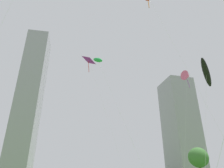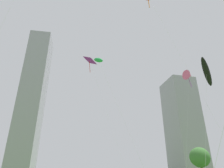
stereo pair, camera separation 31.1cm
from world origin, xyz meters
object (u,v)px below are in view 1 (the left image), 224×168
(kite_flying_1, at_px, (206,73))
(kite_flying_8, at_px, (98,60))
(kite_flying_5, at_px, (187,76))
(park_tree_1, at_px, (198,158))
(distant_highrise_0, at_px, (181,126))
(kite_flying_4, at_px, (89,61))
(distant_highrise_1, at_px, (29,99))

(kite_flying_1, xyz_separation_m, kite_flying_8, (-13.74, 6.94, 6.13))
(kite_flying_5, relative_size, park_tree_1, 4.76)
(distant_highrise_0, bearing_deg, kite_flying_4, -131.23)
(kite_flying_4, distance_m, park_tree_1, 28.97)
(kite_flying_4, xyz_separation_m, kite_flying_8, (3.05, -10.99, -6.50))
(park_tree_1, xyz_separation_m, distant_highrise_0, (32.75, 107.60, 29.27))
(park_tree_1, relative_size, distant_highrise_1, 0.06)
(kite_flying_8, distance_m, distant_highrise_0, 123.76)
(kite_flying_1, distance_m, distant_highrise_0, 126.50)
(kite_flying_5, distance_m, distant_highrise_0, 93.50)
(kite_flying_1, xyz_separation_m, distant_highrise_0, (34.81, 119.85, 20.66))
(kite_flying_4, height_order, distant_highrise_0, distant_highrise_0)
(kite_flying_5, xyz_separation_m, distant_highrise_0, (25.25, 89.84, 5.85))
(distant_highrise_0, xyz_separation_m, distant_highrise_1, (-106.82, -7.05, 18.67))
(park_tree_1, bearing_deg, kite_flying_5, 67.11)
(kite_flying_1, height_order, distant_highrise_1, distant_highrise_1)
(kite_flying_8, height_order, distant_highrise_0, distant_highrise_0)
(distant_highrise_1, bearing_deg, kite_flying_8, -72.31)
(kite_flying_4, distance_m, distant_highrise_1, 112.97)
(kite_flying_4, xyz_separation_m, park_tree_1, (18.86, -5.68, -21.25))
(distant_highrise_0, bearing_deg, kite_flying_1, -120.57)
(kite_flying_5, relative_size, distant_highrise_0, 0.44)
(kite_flying_1, height_order, kite_flying_4, kite_flying_4)
(kite_flying_4, bearing_deg, kite_flying_1, -46.86)
(kite_flying_1, relative_size, park_tree_1, 2.36)
(kite_flying_5, height_order, distant_highrise_0, distant_highrise_0)
(kite_flying_4, distance_m, kite_flying_8, 13.13)
(kite_flying_1, distance_m, kite_flying_8, 16.57)
(kite_flying_4, distance_m, kite_flying_5, 29.08)
(kite_flying_8, bearing_deg, distant_highrise_0, 66.73)
(kite_flying_1, xyz_separation_m, park_tree_1, (2.07, 12.25, -8.61))
(kite_flying_5, relative_size, distant_highrise_1, 0.28)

